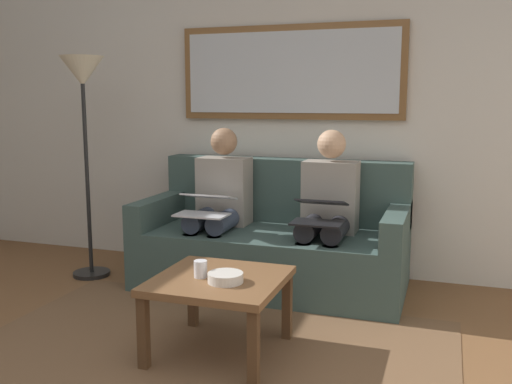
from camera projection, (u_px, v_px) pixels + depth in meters
The scene contains 12 objects.
wall_rear at pixel (293, 105), 4.48m from camera, with size 6.00×0.12×2.60m, color beige.
area_rug at pixel (205, 354), 3.05m from camera, with size 2.60×1.80×0.01m, color brown.
couch at pixel (274, 242), 4.19m from camera, with size 1.89×0.90×0.90m.
framed_mirror at pixel (290, 72), 4.35m from camera, with size 1.74×0.05×0.71m.
coffee_table at pixel (219, 288), 3.02m from camera, with size 0.66×0.66×0.42m.
cup at pixel (201, 269), 3.00m from camera, with size 0.07×0.07×0.09m, color silver.
bowl at pixel (225, 278), 2.92m from camera, with size 0.18×0.18×0.05m, color beige.
person_left at pixel (327, 207), 3.95m from camera, with size 0.38×0.58×1.14m.
laptop_black at pixel (320, 211), 3.72m from camera, with size 0.33×0.35×0.15m.
person_right at pixel (219, 201), 4.20m from camera, with size 0.38×0.58×1.14m.
laptop_silver at pixel (206, 204), 3.97m from camera, with size 0.36×0.33×0.14m.
standing_lamp at pixel (83, 96), 4.21m from camera, with size 0.32×0.32×1.66m.
Camera 1 is at (-1.18, 1.78, 1.35)m, focal length 40.14 mm.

